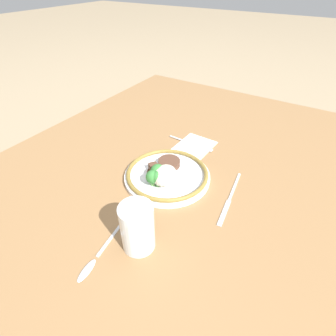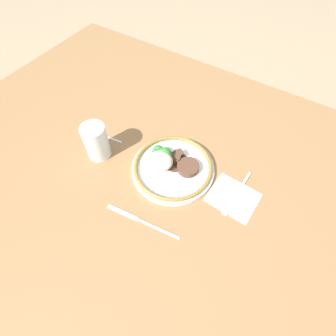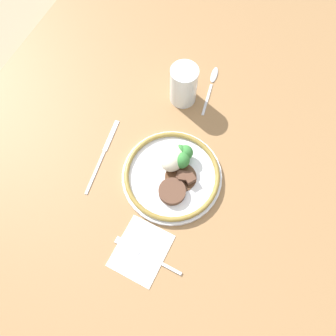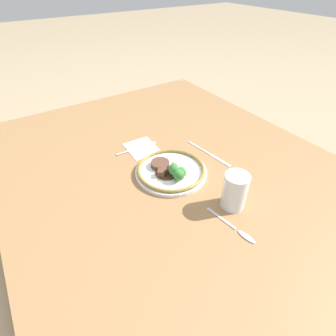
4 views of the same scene
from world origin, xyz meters
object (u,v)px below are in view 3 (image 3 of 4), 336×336
Objects in this scene: fork at (141,252)px; knife at (104,153)px; plate at (173,172)px; juice_glass at (183,87)px; spoon at (213,81)px.

fork reaches higher than knife.
juice_glass reaches higher than plate.
plate is 1.44× the size of fork.
plate reaches higher than spoon.
plate is at bearing 174.60° from spoon.
plate is at bearing -91.15° from knife.
fork is 0.28m from knife.
fork is at bearing 174.69° from spoon.
fork is (-0.21, -0.01, -0.02)m from plate.
juice_glass is at bearing -33.17° from knife.
plate is 0.21m from fork.
plate is 1.48× the size of spoon.
fork is (-0.43, -0.08, -0.05)m from juice_glass.
knife is (0.19, 0.20, -0.00)m from fork.
juice_glass is at bearing -76.56° from fork.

